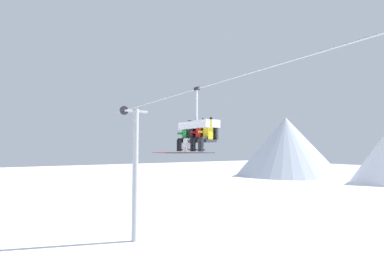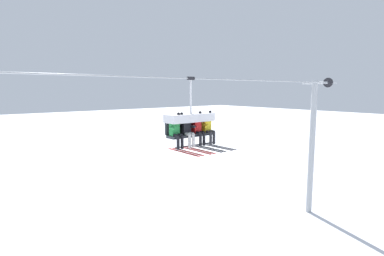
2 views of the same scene
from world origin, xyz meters
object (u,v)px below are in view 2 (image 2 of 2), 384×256
skier_black (188,130)px  skier_red (199,129)px  chairlift_chair (190,121)px  lift_tower_far (312,144)px  skier_green (176,131)px  skier_yellow (209,128)px

skier_black → skier_red: bearing=0.0°
chairlift_chair → skier_black: size_ratio=1.49×
lift_tower_far → skier_black: 10.78m
lift_tower_far → skier_green: 11.28m
skier_black → lift_tower_far: bearing=5.0°
skier_green → skier_yellow: (1.55, 0.00, 0.00)m
skier_green → skier_red: same height
skier_green → skier_red: size_ratio=1.00×
skier_black → skier_red: same height
skier_black → skier_red: 0.52m
chairlift_chair → skier_red: bearing=-39.3°
lift_tower_far → chairlift_chair: (-10.31, -0.71, 2.17)m
lift_tower_far → chairlift_chair: 10.56m
lift_tower_far → skier_yellow: 9.76m
lift_tower_far → skier_red: size_ratio=4.96×
lift_tower_far → skier_red: 10.26m
chairlift_chair → skier_red: (0.26, -0.21, -0.28)m
skier_green → skier_black: same height
lift_tower_far → skier_black: size_ratio=4.96×
skier_red → skier_yellow: 0.52m
chairlift_chair → skier_black: 0.44m
chairlift_chair → skier_yellow: bearing=-15.4°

